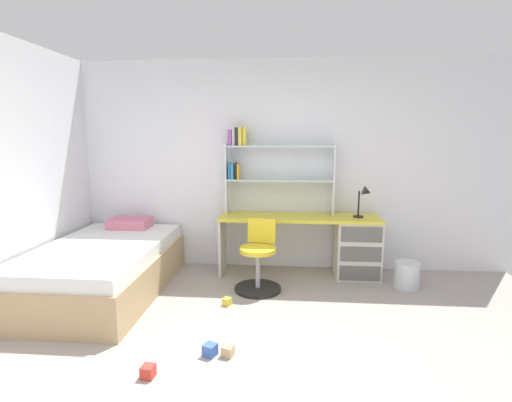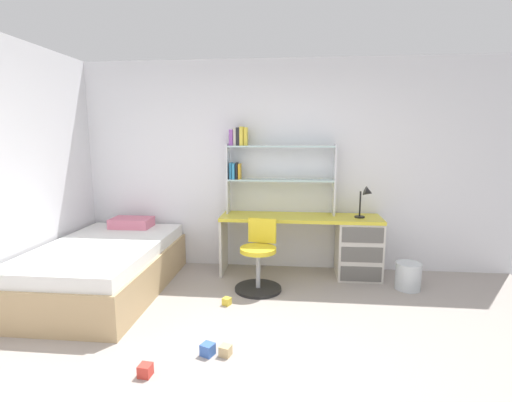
# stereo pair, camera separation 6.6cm
# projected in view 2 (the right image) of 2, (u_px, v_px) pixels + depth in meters

# --- Properties ---
(ground_plane) EXTENTS (5.89, 5.77, 0.02)m
(ground_plane) POSITION_uv_depth(u_px,v_px,m) (256.00, 380.00, 2.68)
(ground_plane) COLOR #9E938C
(room_shell) EXTENTS (5.89, 5.77, 2.63)m
(room_shell) POSITION_uv_depth(u_px,v_px,m) (146.00, 174.00, 3.78)
(room_shell) COLOR silver
(room_shell) RESTS_ON ground_plane
(desk) EXTENTS (1.93, 0.50, 0.74)m
(desk) POSITION_uv_depth(u_px,v_px,m) (342.00, 243.00, 4.60)
(desk) COLOR gold
(desk) RESTS_ON ground_plane
(bookshelf_hutch) EXTENTS (1.33, 0.22, 1.07)m
(bookshelf_hutch) POSITION_uv_depth(u_px,v_px,m) (266.00, 162.00, 4.66)
(bookshelf_hutch) COLOR silver
(bookshelf_hutch) RESTS_ON desk
(desk_lamp) EXTENTS (0.20, 0.16, 0.38)m
(desk_lamp) POSITION_uv_depth(u_px,v_px,m) (366.00, 197.00, 4.43)
(desk_lamp) COLOR black
(desk_lamp) RESTS_ON desk
(swivel_chair) EXTENTS (0.52, 0.52, 0.78)m
(swivel_chair) POSITION_uv_depth(u_px,v_px,m) (259.00, 263.00, 4.21)
(swivel_chair) COLOR black
(swivel_chair) RESTS_ON ground_plane
(bed_platform) EXTENTS (1.24, 2.02, 0.67)m
(bed_platform) POSITION_uv_depth(u_px,v_px,m) (104.00, 267.00, 4.15)
(bed_platform) COLOR tan
(bed_platform) RESTS_ON ground_plane
(waste_bin) EXTENTS (0.28, 0.28, 0.30)m
(waste_bin) POSITION_uv_depth(u_px,v_px,m) (408.00, 276.00, 4.23)
(waste_bin) COLOR silver
(waste_bin) RESTS_ON ground_plane
(toy_block_blue_0) EXTENTS (0.12, 0.12, 0.09)m
(toy_block_blue_0) POSITION_uv_depth(u_px,v_px,m) (208.00, 349.00, 2.96)
(toy_block_blue_0) COLOR #3860B7
(toy_block_blue_0) RESTS_ON ground_plane
(toy_block_red_1) EXTENTS (0.10, 0.10, 0.09)m
(toy_block_red_1) POSITION_uv_depth(u_px,v_px,m) (145.00, 370.00, 2.70)
(toy_block_red_1) COLOR red
(toy_block_red_1) RESTS_ON ground_plane
(toy_block_natural_2) EXTENTS (0.10, 0.10, 0.08)m
(toy_block_natural_2) POSITION_uv_depth(u_px,v_px,m) (226.00, 351.00, 2.96)
(toy_block_natural_2) COLOR tan
(toy_block_natural_2) RESTS_ON ground_plane
(toy_block_yellow_3) EXTENTS (0.10, 0.10, 0.07)m
(toy_block_yellow_3) POSITION_uv_depth(u_px,v_px,m) (227.00, 301.00, 3.85)
(toy_block_yellow_3) COLOR gold
(toy_block_yellow_3) RESTS_ON ground_plane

